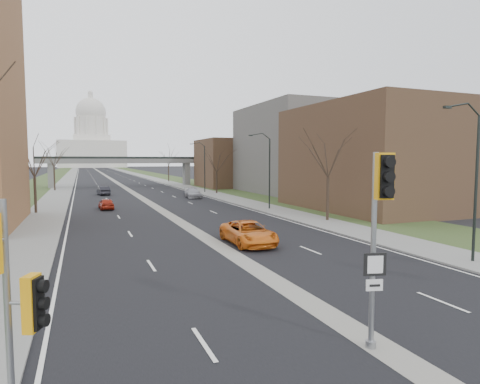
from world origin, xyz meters
TOP-DOWN VIEW (x-y plane):
  - ground at (0.00, 0.00)m, footprint 700.00×700.00m
  - road_surface at (0.00, 150.00)m, footprint 20.00×600.00m
  - median_strip at (0.00, 150.00)m, footprint 1.20×600.00m
  - sidewalk_right at (12.00, 150.00)m, footprint 4.00×600.00m
  - sidewalk_left at (-12.00, 150.00)m, footprint 4.00×600.00m
  - grass_verge_right at (18.00, 150.00)m, footprint 8.00×600.00m
  - grass_verge_left at (-18.00, 150.00)m, footprint 8.00×600.00m
  - commercial_block_near at (24.00, 28.00)m, footprint 16.00×20.00m
  - commercial_block_mid at (28.00, 52.00)m, footprint 18.00×22.00m
  - commercial_block_far at (22.00, 70.00)m, footprint 14.00×14.00m
  - pedestrian_bridge at (0.00, 80.00)m, footprint 34.00×3.00m
  - capitol at (0.00, 320.00)m, footprint 48.00×42.00m
  - streetlight_near at (10.99, 6.00)m, footprint 2.61×0.20m
  - streetlight_mid at (10.99, 32.00)m, footprint 2.61×0.20m
  - streetlight_far at (10.99, 58.00)m, footprint 2.61×0.20m
  - tree_left_b at (-13.00, 38.00)m, footprint 6.75×6.75m
  - tree_left_c at (-13.00, 72.00)m, footprint 7.65×7.65m
  - tree_right_a at (13.00, 22.00)m, footprint 7.20×7.20m
  - tree_right_b at (13.00, 55.00)m, footprint 6.30×6.30m
  - tree_right_c at (13.00, 95.00)m, footprint 7.65×7.65m
  - signal_pole_left at (-9.70, -1.18)m, footprint 1.15×0.83m
  - signal_pole_median at (-0.40, -0.43)m, footprint 0.78×1.00m
  - car_left_near at (-5.77, 39.19)m, footprint 1.70×3.89m
  - car_left_far at (-5.08, 59.36)m, footprint 2.02×4.53m
  - car_right_near at (2.11, 15.27)m, footprint 2.66×5.66m
  - car_right_mid at (7.28, 49.26)m, footprint 2.37×5.13m

SIDE VIEW (x-z plane):
  - ground at x=0.00m, z-range 0.00..0.00m
  - median_strip at x=0.00m, z-range -0.01..0.01m
  - road_surface at x=0.00m, z-range 0.00..0.01m
  - grass_verge_right at x=18.00m, z-range 0.00..0.10m
  - grass_verge_left at x=-18.00m, z-range 0.00..0.10m
  - sidewalk_right at x=12.00m, z-range 0.00..0.12m
  - sidewalk_left at x=-12.00m, z-range 0.00..0.12m
  - car_left_near at x=-5.77m, z-range 0.00..1.30m
  - car_left_far at x=-5.08m, z-range 0.00..1.45m
  - car_right_mid at x=7.28m, z-range 0.00..1.45m
  - car_right_near at x=2.11m, z-range 0.00..1.57m
  - signal_pole_left at x=-9.70m, z-range 0.77..5.78m
  - signal_pole_median at x=-0.40m, z-range 1.18..7.15m
  - pedestrian_bridge at x=0.00m, z-range 1.62..8.07m
  - commercial_block_far at x=22.00m, z-range 0.00..10.00m
  - tree_right_b at x=13.00m, z-range 1.71..9.93m
  - commercial_block_near at x=24.00m, z-range 0.00..12.00m
  - tree_left_b at x=-13.00m, z-range 1.82..10.63m
  - tree_right_a at x=13.00m, z-range 1.94..11.34m
  - streetlight_near at x=10.99m, z-range 2.60..11.30m
  - streetlight_mid at x=10.99m, z-range 2.60..11.30m
  - streetlight_far at x=10.99m, z-range 2.60..11.30m
  - tree_left_c at x=-13.00m, z-range 2.05..12.04m
  - tree_right_c at x=13.00m, z-range 2.05..12.04m
  - commercial_block_mid at x=28.00m, z-range 0.00..15.00m
  - capitol at x=0.00m, z-range -9.28..46.47m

